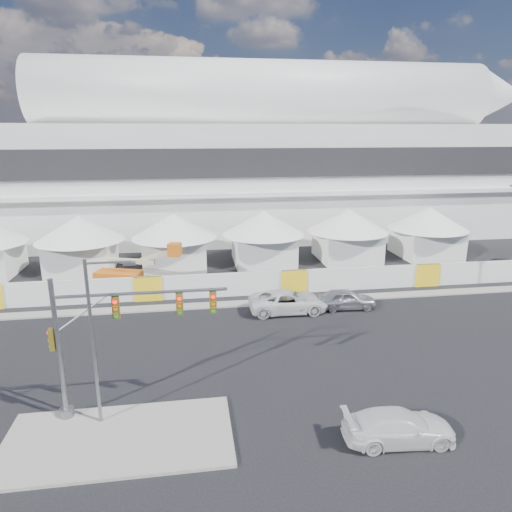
{
  "coord_description": "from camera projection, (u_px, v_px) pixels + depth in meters",
  "views": [
    {
      "loc": [
        -2.57,
        -21.03,
        13.27
      ],
      "look_at": [
        2.11,
        10.0,
        4.62
      ],
      "focal_mm": 32.0,
      "sensor_mm": 36.0,
      "label": 1
    }
  ],
  "objects": [
    {
      "name": "far_curb",
      "position": [
        460.0,
        292.0,
        38.72
      ],
      "size": [
        80.0,
        1.2,
        0.12
      ],
      "primitive_type": "cube",
      "color": "gray",
      "rests_on": "ground"
    },
    {
      "name": "lot_car_b",
      "position": [
        502.0,
        264.0,
        44.57
      ],
      "size": [
        2.14,
        3.95,
        1.28
      ],
      "primitive_type": "imported",
      "rotation": [
        0.0,
        0.0,
        1.75
      ],
      "color": "black",
      "rests_on": "ground"
    },
    {
      "name": "pickup_curb",
      "position": [
        288.0,
        301.0,
        34.35
      ],
      "size": [
        2.84,
        6.0,
        1.66
      ],
      "primitive_type": "imported",
      "rotation": [
        0.0,
        0.0,
        1.56
      ],
      "color": "silver",
      "rests_on": "ground"
    },
    {
      "name": "median_island",
      "position": [
        119.0,
        439.0,
        20.2
      ],
      "size": [
        10.0,
        5.0,
        0.15
      ],
      "primitive_type": "cube",
      "color": "gray",
      "rests_on": "ground"
    },
    {
      "name": "hoarding_fence",
      "position": [
        294.0,
        282.0,
        38.36
      ],
      "size": [
        70.0,
        0.25,
        2.0
      ],
      "primitive_type": "cube",
      "color": "silver",
      "rests_on": "ground"
    },
    {
      "name": "pickup_near",
      "position": [
        399.0,
        427.0,
        20.02
      ],
      "size": [
        2.33,
        5.06,
        1.43
      ],
      "primitive_type": "imported",
      "rotation": [
        0.0,
        0.0,
        1.5
      ],
      "color": "silver",
      "rests_on": "ground"
    },
    {
      "name": "tent_row",
      "position": [
        220.0,
        234.0,
        46.06
      ],
      "size": [
        53.4,
        8.4,
        5.4
      ],
      "color": "white",
      "rests_on": "ground"
    },
    {
      "name": "boom_lift",
      "position": [
        127.0,
        273.0,
        40.53
      ],
      "size": [
        8.14,
        2.93,
        4.0
      ],
      "rotation": [
        0.0,
        0.0,
        -0.32
      ],
      "color": "orange",
      "rests_on": "ground"
    },
    {
      "name": "streetlight_median",
      "position": [
        97.0,
        332.0,
        20.17
      ],
      "size": [
        2.17,
        0.22,
        7.86
      ],
      "color": "slate",
      "rests_on": "median_island"
    },
    {
      "name": "stadium",
      "position": [
        269.0,
        159.0,
        62.25
      ],
      "size": [
        80.0,
        24.8,
        21.98
      ],
      "color": "silver",
      "rests_on": "ground"
    },
    {
      "name": "ground",
      "position": [
        245.0,
        392.0,
        23.94
      ],
      "size": [
        160.0,
        160.0,
        0.0
      ],
      "primitive_type": "plane",
      "color": "black",
      "rests_on": "ground"
    },
    {
      "name": "traffic_mast",
      "position": [
        99.0,
        341.0,
        20.96
      ],
      "size": [
        8.09,
        0.67,
        6.86
      ],
      "color": "slate",
      "rests_on": "median_island"
    },
    {
      "name": "sedan_silver",
      "position": [
        346.0,
        299.0,
        35.02
      ],
      "size": [
        2.09,
        4.63,
        1.54
      ],
      "primitive_type": "imported",
      "rotation": [
        0.0,
        0.0,
        1.51
      ],
      "color": "#A8A7AC",
      "rests_on": "ground"
    }
  ]
}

